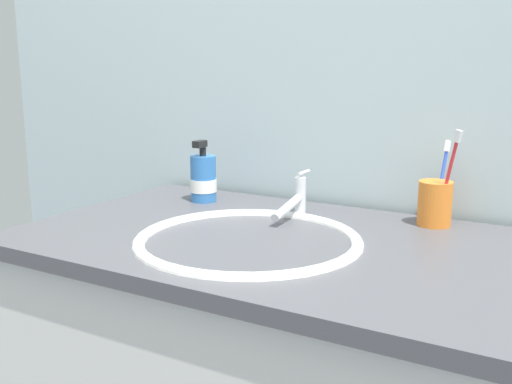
% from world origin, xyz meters
% --- Properties ---
extents(tiled_wall_back, '(2.19, 0.04, 2.40)m').
position_xyz_m(tiled_wall_back, '(0.00, 0.35, 1.20)').
color(tiled_wall_back, silver).
rests_on(tiled_wall_back, ground).
extents(sink_basin, '(0.44, 0.44, 0.10)m').
position_xyz_m(sink_basin, '(-0.02, -0.05, 0.86)').
color(sink_basin, white).
rests_on(sink_basin, vanity_counter).
extents(faucet, '(0.02, 0.16, 0.10)m').
position_xyz_m(faucet, '(-0.02, 0.15, 0.93)').
color(faucet, silver).
rests_on(faucet, sink_basin).
extents(toothbrush_cup, '(0.07, 0.07, 0.09)m').
position_xyz_m(toothbrush_cup, '(0.25, 0.24, 0.94)').
color(toothbrush_cup, orange).
rests_on(toothbrush_cup, vanity_counter).
extents(toothbrush_blue, '(0.02, 0.06, 0.17)m').
position_xyz_m(toothbrush_blue, '(0.26, 0.28, 0.99)').
color(toothbrush_blue, blue).
rests_on(toothbrush_blue, toothbrush_cup).
extents(toothbrush_red, '(0.05, 0.03, 0.20)m').
position_xyz_m(toothbrush_red, '(0.28, 0.22, 1.01)').
color(toothbrush_red, red).
rests_on(toothbrush_red, toothbrush_cup).
extents(soap_dispenser, '(0.06, 0.06, 0.15)m').
position_xyz_m(soap_dispenser, '(-0.29, 0.18, 0.95)').
color(soap_dispenser, '#3372BF').
rests_on(soap_dispenser, vanity_counter).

